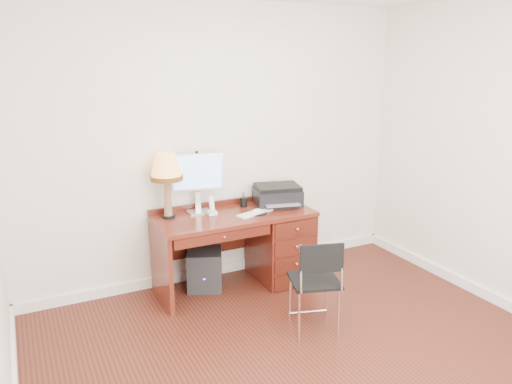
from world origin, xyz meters
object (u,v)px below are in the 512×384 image
desk (264,241)px  equipment_box (205,269)px  printer (277,195)px  phone (212,209)px  monitor (197,175)px  leg_lamp (166,171)px  chair (319,276)px

desk → equipment_box: (-0.60, 0.10, -0.22)m
printer → phone: (-0.72, -0.02, -0.05)m
monitor → equipment_box: (0.01, -0.11, -0.92)m
leg_lamp → phone: 0.56m
desk → phone: 0.65m
printer → chair: printer is taller
printer → desk: bearing=-142.8°
equipment_box → leg_lamp: bearing=-168.3°
desk → chair: size_ratio=1.85×
monitor → phone: size_ratio=3.22×
monitor → phone: 0.35m
desk → equipment_box: desk is taller
printer → equipment_box: 1.03m
phone → chair: (0.47, -1.13, -0.31)m
phone → chair: phone is taller
desk → leg_lamp: (-0.91, 0.16, 0.78)m
monitor → equipment_box: monitor is taller
printer → chair: 1.23m
desk → monitor: size_ratio=2.64×
printer → phone: 0.72m
printer → equipment_box: size_ratio=1.35×
desk → monitor: 0.95m
printer → equipment_box: (-0.79, 0.01, -0.66)m
phone → equipment_box: phone is taller
leg_lamp → chair: leg_lamp is taller
leg_lamp → chair: size_ratio=0.74×
leg_lamp → chair: bearing=-55.1°
monitor → equipment_box: 0.92m
printer → phone: bearing=-165.0°
desk → equipment_box: 0.65m
desk → equipment_box: bearing=170.9°
desk → leg_lamp: size_ratio=2.48×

